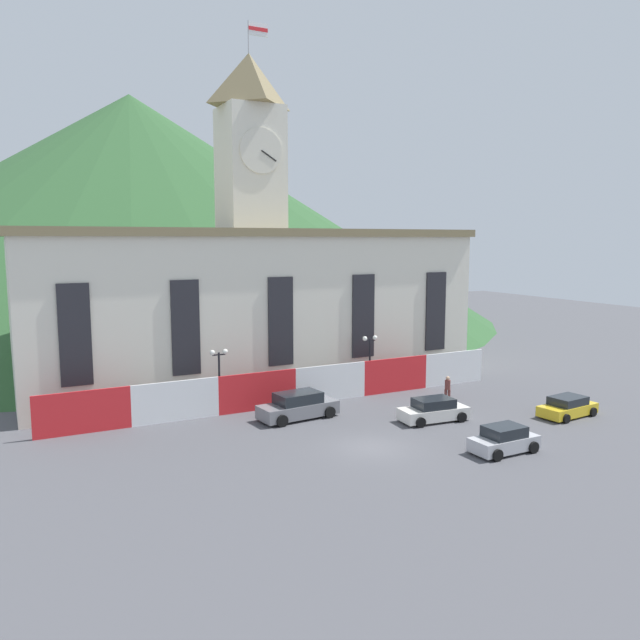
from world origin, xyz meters
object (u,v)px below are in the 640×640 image
(car_gray_pickup, at_px, (298,406))
(pedestrian, at_px, (448,388))
(street_lamp_left, at_px, (370,351))
(car_yellow_coupe, at_px, (567,407))
(street_lamp_right, at_px, (219,366))
(car_white_taxi, at_px, (433,410))
(car_silver_hatch, at_px, (504,440))

(car_gray_pickup, height_order, pedestrian, pedestrian)
(street_lamp_left, bearing_deg, car_yellow_coupe, -53.98)
(street_lamp_right, relative_size, street_lamp_left, 0.98)
(pedestrian, bearing_deg, street_lamp_right, -47.74)
(street_lamp_left, relative_size, car_yellow_coupe, 1.02)
(car_white_taxi, xyz_separation_m, pedestrian, (3.98, 3.52, 0.32))
(street_lamp_left, bearing_deg, car_gray_pickup, -154.72)
(street_lamp_right, distance_m, car_yellow_coupe, 23.40)
(car_silver_hatch, bearing_deg, street_lamp_left, 87.23)
(car_white_taxi, height_order, pedestrian, pedestrian)
(car_silver_hatch, relative_size, pedestrian, 2.12)
(street_lamp_left, xyz_separation_m, car_gray_pickup, (-7.79, -3.68, -2.46))
(car_silver_hatch, xyz_separation_m, car_gray_pickup, (-7.28, 11.15, 0.12))
(car_yellow_coupe, xyz_separation_m, pedestrian, (-4.60, 6.75, 0.39))
(car_silver_hatch, xyz_separation_m, car_yellow_coupe, (8.83, 3.38, -0.07))
(car_white_taxi, bearing_deg, car_silver_hatch, 92.77)
(street_lamp_left, bearing_deg, street_lamp_right, 180.00)
(pedestrian, bearing_deg, car_gray_pickup, -36.09)
(car_silver_hatch, height_order, car_yellow_coupe, car_silver_hatch)
(car_silver_hatch, bearing_deg, car_white_taxi, 86.98)
(street_lamp_right, height_order, car_silver_hatch, street_lamp_right)
(car_gray_pickup, relative_size, car_white_taxi, 1.18)
(car_gray_pickup, height_order, car_yellow_coupe, car_gray_pickup)
(street_lamp_right, xyz_separation_m, street_lamp_left, (11.91, -0.00, 0.04))
(car_yellow_coupe, relative_size, pedestrian, 2.35)
(street_lamp_right, bearing_deg, car_silver_hatch, -52.42)
(street_lamp_left, distance_m, car_yellow_coupe, 14.40)
(car_silver_hatch, height_order, pedestrian, pedestrian)
(car_silver_hatch, distance_m, car_white_taxi, 6.61)
(street_lamp_right, relative_size, car_white_taxi, 0.94)
(street_lamp_right, relative_size, pedestrian, 2.35)
(car_yellow_coupe, distance_m, pedestrian, 8.18)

